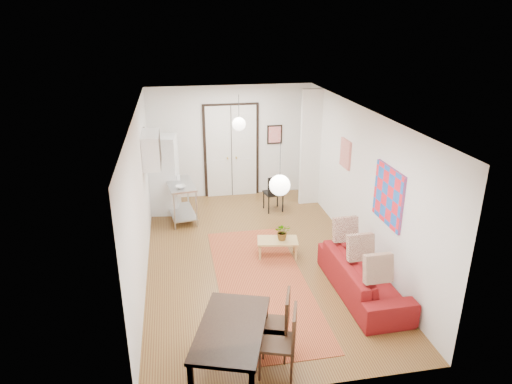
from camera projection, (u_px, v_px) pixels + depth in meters
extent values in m
plane|color=brown|center=(255.00, 257.00, 9.11)|extent=(7.00, 7.00, 0.00)
cube|color=white|center=(255.00, 112.00, 8.06)|extent=(4.20, 7.00, 0.02)
cube|color=silver|center=(231.00, 142.00, 11.80)|extent=(4.20, 0.02, 2.90)
cube|color=silver|center=(307.00, 292.00, 5.38)|extent=(4.20, 0.02, 2.90)
cube|color=silver|center=(141.00, 196.00, 8.24)|extent=(0.02, 7.00, 2.90)
cube|color=silver|center=(360.00, 182.00, 8.94)|extent=(0.02, 7.00, 2.90)
cube|color=silver|center=(231.00, 152.00, 11.85)|extent=(1.44, 0.06, 2.50)
cube|color=silver|center=(310.00, 148.00, 11.24)|extent=(0.50, 0.10, 2.90)
cube|color=white|center=(151.00, 149.00, 9.48)|extent=(0.35, 1.00, 0.70)
cube|color=red|center=(388.00, 196.00, 7.72)|extent=(0.05, 1.00, 1.00)
cube|color=beige|center=(346.00, 154.00, 9.54)|extent=(0.05, 0.50, 0.60)
cube|color=red|center=(275.00, 135.00, 11.91)|extent=(0.40, 0.03, 0.50)
cube|color=#A77145|center=(145.00, 141.00, 9.90)|extent=(0.03, 0.44, 0.54)
sphere|color=white|center=(239.00, 124.00, 10.13)|extent=(0.30, 0.30, 0.30)
cylinder|color=black|center=(239.00, 106.00, 9.99)|extent=(0.01, 0.01, 0.50)
sphere|color=white|center=(280.00, 185.00, 6.46)|extent=(0.30, 0.30, 0.30)
cylinder|color=black|center=(280.00, 158.00, 6.32)|extent=(0.01, 0.01, 0.50)
cube|color=#A55129|center=(262.00, 282.00, 8.24)|extent=(1.60, 4.21, 0.01)
imported|color=maroon|center=(363.00, 277.00, 7.80)|extent=(0.93, 2.25, 0.65)
cube|color=tan|center=(278.00, 241.00, 9.03)|extent=(0.86, 0.57, 0.04)
cube|color=tan|center=(262.00, 254.00, 8.87)|extent=(0.05, 0.05, 0.32)
cube|color=tan|center=(297.00, 251.00, 8.99)|extent=(0.05, 0.05, 0.32)
cube|color=tan|center=(258.00, 246.00, 9.19)|extent=(0.05, 0.05, 0.32)
cube|color=tan|center=(292.00, 243.00, 9.31)|extent=(0.05, 0.05, 0.32)
imported|color=#385E2A|center=(283.00, 232.00, 8.98)|extent=(0.35, 0.32, 0.34)
cube|color=#AAADAF|center=(180.00, 184.00, 10.50)|extent=(0.74, 1.24, 0.04)
cube|color=#AAADAF|center=(182.00, 212.00, 10.75)|extent=(0.69, 1.19, 0.03)
cylinder|color=#AAADAF|center=(171.00, 212.00, 10.12)|extent=(0.04, 0.04, 0.88)
cylinder|color=#AAADAF|center=(194.00, 210.00, 10.20)|extent=(0.04, 0.04, 0.88)
cylinder|color=#AAADAF|center=(170.00, 194.00, 11.11)|extent=(0.04, 0.04, 0.88)
cylinder|color=#AAADAF|center=(191.00, 193.00, 11.20)|extent=(0.04, 0.04, 0.88)
imported|color=beige|center=(181.00, 187.00, 10.21)|extent=(0.28, 0.28, 0.05)
imported|color=#518FB0|center=(178.00, 176.00, 10.68)|extent=(0.11, 0.11, 0.19)
cube|color=silver|center=(164.00, 175.00, 10.91)|extent=(0.75, 0.75, 1.89)
cube|color=black|center=(231.00, 328.00, 5.81)|extent=(1.24, 1.63, 0.05)
cube|color=black|center=(201.00, 325.00, 6.51)|extent=(0.08, 0.08, 0.74)
cube|color=black|center=(251.00, 319.00, 6.63)|extent=(0.08, 0.08, 0.74)
cube|color=#331C10|center=(271.00, 325.00, 6.34)|extent=(0.59, 0.58, 0.04)
cube|color=#331C10|center=(268.00, 300.00, 6.44)|extent=(0.18, 0.44, 0.50)
cylinder|color=#331C10|center=(260.00, 351.00, 6.20)|extent=(0.03, 0.03, 0.48)
cylinder|color=#331C10|center=(288.00, 347.00, 6.26)|extent=(0.03, 0.03, 0.48)
cylinder|color=#331C10|center=(255.00, 331.00, 6.58)|extent=(0.03, 0.03, 0.48)
cylinder|color=#331C10|center=(281.00, 328.00, 6.65)|extent=(0.03, 0.03, 0.48)
cube|color=#331C10|center=(277.00, 342.00, 6.00)|extent=(0.59, 0.58, 0.04)
cube|color=#331C10|center=(274.00, 315.00, 6.11)|extent=(0.18, 0.44, 0.50)
cylinder|color=#331C10|center=(265.00, 370.00, 5.87)|extent=(0.03, 0.03, 0.48)
cylinder|color=#331C10|center=(295.00, 366.00, 5.93)|extent=(0.03, 0.03, 0.48)
cylinder|color=#331C10|center=(259.00, 348.00, 6.25)|extent=(0.03, 0.03, 0.48)
cylinder|color=#331C10|center=(287.00, 345.00, 6.31)|extent=(0.03, 0.03, 0.48)
cube|color=black|center=(273.00, 193.00, 11.14)|extent=(0.48, 0.48, 0.04)
cube|color=black|center=(272.00, 181.00, 11.22)|extent=(0.43, 0.10, 0.46)
cylinder|color=black|center=(267.00, 205.00, 11.02)|extent=(0.03, 0.03, 0.46)
cylinder|color=black|center=(282.00, 204.00, 11.08)|extent=(0.03, 0.03, 0.46)
cylinder|color=black|center=(264.00, 199.00, 11.36)|extent=(0.03, 0.03, 0.46)
cylinder|color=black|center=(279.00, 198.00, 11.42)|extent=(0.03, 0.03, 0.46)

